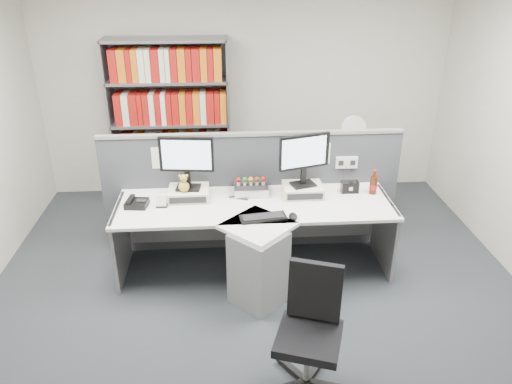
{
  "coord_description": "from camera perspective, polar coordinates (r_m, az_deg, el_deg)",
  "views": [
    {
      "loc": [
        -0.27,
        -3.3,
        2.81
      ],
      "look_at": [
        0.0,
        0.65,
        0.92
      ],
      "focal_mm": 34.62,
      "sensor_mm": 36.0,
      "label": 1
    }
  ],
  "objects": [
    {
      "name": "ground",
      "position": [
        4.35,
        0.6,
        -14.79
      ],
      "size": [
        5.5,
        5.5,
        0.0
      ],
      "primitive_type": "plane",
      "color": "#32363B",
      "rests_on": "ground"
    },
    {
      "name": "desktop_pc",
      "position": [
        4.83,
        -0.6,
        0.43
      ],
      "size": [
        0.33,
        0.29,
        0.09
      ],
      "color": "black",
      "rests_on": "desk"
    },
    {
      "name": "desk_phone",
      "position": [
        4.7,
        -13.67,
        -1.25
      ],
      "size": [
        0.22,
        0.2,
        0.09
      ],
      "color": "black",
      "rests_on": "desk"
    },
    {
      "name": "desk_fan",
      "position": [
        5.79,
        11.1,
        6.9
      ],
      "size": [
        0.3,
        0.18,
        0.5
      ],
      "color": "white",
      "rests_on": "filing_cabinet"
    },
    {
      "name": "cola_bottle",
      "position": [
        4.92,
        13.41,
        0.83
      ],
      "size": [
        0.08,
        0.08,
        0.25
      ],
      "color": "#3F190A",
      "rests_on": "desk"
    },
    {
      "name": "desk",
      "position": [
        4.56,
        0.05,
        -5.56
      ],
      "size": [
        2.6,
        1.2,
        0.72
      ],
      "color": "white",
      "rests_on": "ground"
    },
    {
      "name": "plush_toy",
      "position": [
        4.65,
        -8.34,
        0.88
      ],
      "size": [
        0.1,
        0.1,
        0.17
      ],
      "color": "gold",
      "rests_on": "monitor_riser_left"
    },
    {
      "name": "monitor_right",
      "position": [
        4.66,
        5.6,
        4.2
      ],
      "size": [
        0.49,
        0.22,
        0.51
      ],
      "color": "black",
      "rests_on": "monitor_riser_right"
    },
    {
      "name": "desk_calendar",
      "position": [
        4.63,
        -10.87,
        -1.09
      ],
      "size": [
        0.1,
        0.08,
        0.12
      ],
      "color": "black",
      "rests_on": "desk"
    },
    {
      "name": "monitor_left",
      "position": [
        4.62,
        -8.03,
        3.85
      ],
      "size": [
        0.51,
        0.19,
        0.52
      ],
      "color": "black",
      "rests_on": "monitor_riser_left"
    },
    {
      "name": "monitor_riser_right",
      "position": [
        4.8,
        5.43,
        0.23
      ],
      "size": [
        0.38,
        0.31,
        0.1
      ],
      "color": "beige",
      "rests_on": "desk"
    },
    {
      "name": "keyboard",
      "position": [
        4.36,
        0.83,
        -2.96
      ],
      "size": [
        0.43,
        0.21,
        0.03
      ],
      "color": "black",
      "rests_on": "desk"
    },
    {
      "name": "monitor_riser_left",
      "position": [
        4.76,
        -7.77,
        -0.16
      ],
      "size": [
        0.38,
        0.31,
        0.1
      ],
      "color": "beige",
      "rests_on": "desk"
    },
    {
      "name": "partition",
      "position": [
        5.05,
        -0.41,
        0.14
      ],
      "size": [
        3.0,
        0.08,
        1.27
      ],
      "color": "#404248",
      "rests_on": "ground"
    },
    {
      "name": "shelving_unit",
      "position": [
        6.07,
        -9.77,
        7.53
      ],
      "size": [
        1.41,
        0.4,
        2.0
      ],
      "color": "slate",
      "rests_on": "ground"
    },
    {
      "name": "filing_cabinet",
      "position": [
        6.02,
        10.57,
        0.94
      ],
      "size": [
        0.45,
        0.61,
        0.7
      ],
      "color": "slate",
      "rests_on": "ground"
    },
    {
      "name": "room_shell",
      "position": [
        3.47,
        0.74,
        8.4
      ],
      "size": [
        5.04,
        5.54,
        2.72
      ],
      "color": "beige",
      "rests_on": "ground"
    },
    {
      "name": "mouse",
      "position": [
        4.37,
        4.3,
        -2.82
      ],
      "size": [
        0.08,
        0.12,
        0.05
      ],
      "primitive_type": "ellipsoid",
      "color": "black",
      "rests_on": "desk"
    },
    {
      "name": "figurines",
      "position": [
        4.78,
        -0.59,
        1.37
      ],
      "size": [
        0.29,
        0.05,
        0.09
      ],
      "color": "beige",
      "rests_on": "desktop_pc"
    },
    {
      "name": "office_chair",
      "position": [
        3.58,
        6.34,
        -15.2
      ],
      "size": [
        0.61,
        0.61,
        0.91
      ],
      "color": "silver",
      "rests_on": "ground"
    },
    {
      "name": "speaker",
      "position": [
        4.92,
        10.77,
        0.59
      ],
      "size": [
        0.17,
        0.09,
        0.11
      ],
      "primitive_type": "cube",
      "color": "black",
      "rests_on": "desk"
    }
  ]
}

